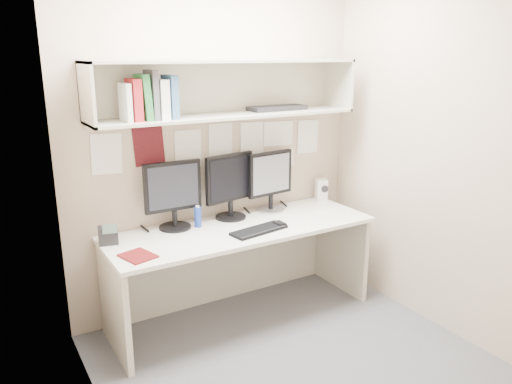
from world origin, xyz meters
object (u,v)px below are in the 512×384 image
desk (241,272)px  keyboard (259,230)px  maroon_notebook (138,256)px  desk_phone (108,235)px  monitor_center (230,184)px  monitor_left (173,193)px  monitor_right (270,179)px  speaker (321,190)px

desk → keyboard: keyboard is taller
maroon_notebook → desk_phone: size_ratio=1.40×
monitor_center → maroon_notebook: monitor_center is taller
desk → monitor_left: bearing=153.1°
desk → keyboard: bearing=-71.0°
desk → monitor_right: monitor_right is taller
monitor_center → keyboard: (0.03, -0.39, -0.26)m
monitor_center → speaker: bearing=-8.9°
maroon_notebook → monitor_right: bearing=1.8°
maroon_notebook → desk: bearing=-4.2°
desk → speaker: size_ratio=10.99×
monitor_right → monitor_center: bearing=173.3°
speaker → maroon_notebook: size_ratio=0.85×
keyboard → maroon_notebook: bearing=171.0°
desk → desk_phone: 1.03m
speaker → desk: bearing=-144.4°
desk → monitor_right: (0.40, 0.22, 0.63)m
monitor_center → speaker: 0.93m
monitor_left → desk_phone: bearing=-171.1°
monitor_center → maroon_notebook: (-0.86, -0.39, -0.27)m
monitor_right → keyboard: (-0.34, -0.39, -0.25)m
desk → desk_phone: size_ratio=13.08×
monitor_right → maroon_notebook: (-1.23, -0.39, -0.26)m
monitor_right → speaker: 0.57m
desk → monitor_center: bearing=82.6°
monitor_right → keyboard: size_ratio=1.12×
keyboard → monitor_left: bearing=132.3°
desk → desk_phone: bearing=170.7°
keyboard → speaker: 0.98m
monitor_left → desk_phone: monitor_left is taller
desk_phone → speaker: bearing=15.8°
monitor_left → monitor_center: monitor_center is taller
keyboard → speaker: bearing=15.8°
speaker → maroon_notebook: bearing=-145.9°
desk → speaker: (0.94, 0.25, 0.46)m
speaker → monitor_left: bearing=-158.0°
speaker → maroon_notebook: speaker is taller
monitor_left → desk_phone: 0.54m
monitor_center → desk_phone: bearing=173.3°
monitor_left → monitor_right: monitor_left is taller
monitor_left → monitor_center: size_ratio=0.98×
desk → monitor_center: 0.67m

